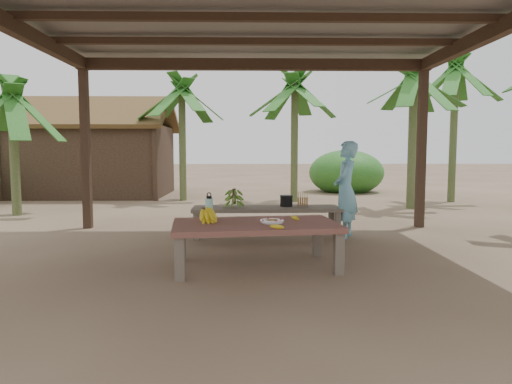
{
  "coord_description": "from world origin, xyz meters",
  "views": [
    {
      "loc": [
        -0.13,
        -5.32,
        1.29
      ],
      "look_at": [
        -0.02,
        0.1,
        0.8
      ],
      "focal_mm": 32.0,
      "sensor_mm": 36.0,
      "label": 1
    }
  ],
  "objects_px": {
    "work_table": "(255,228)",
    "ripe_banana_bunch": "(204,214)",
    "plate": "(272,221)",
    "water_flask": "(209,208)",
    "woman": "(346,190)",
    "bench": "(266,211)",
    "cooking_pot": "(286,201)"
  },
  "relations": [
    {
      "from": "work_table",
      "to": "ripe_banana_bunch",
      "type": "xyz_separation_m",
      "value": [
        -0.57,
        0.05,
        0.15
      ]
    },
    {
      "from": "ripe_banana_bunch",
      "to": "plate",
      "type": "relative_size",
      "value": 1.13
    },
    {
      "from": "water_flask",
      "to": "woman",
      "type": "distance_m",
      "value": 2.42
    },
    {
      "from": "work_table",
      "to": "bench",
      "type": "xyz_separation_m",
      "value": [
        0.2,
        1.8,
        -0.04
      ]
    },
    {
      "from": "cooking_pot",
      "to": "water_flask",
      "type": "bearing_deg",
      "value": -122.17
    },
    {
      "from": "bench",
      "to": "woman",
      "type": "relative_size",
      "value": 1.54
    },
    {
      "from": "plate",
      "to": "woman",
      "type": "height_order",
      "value": "woman"
    },
    {
      "from": "water_flask",
      "to": "woman",
      "type": "bearing_deg",
      "value": 38.07
    },
    {
      "from": "bench",
      "to": "woman",
      "type": "bearing_deg",
      "value": -4.59
    },
    {
      "from": "water_flask",
      "to": "woman",
      "type": "relative_size",
      "value": 0.22
    },
    {
      "from": "plate",
      "to": "water_flask",
      "type": "xyz_separation_m",
      "value": [
        -0.71,
        0.26,
        0.11
      ]
    },
    {
      "from": "ripe_banana_bunch",
      "to": "plate",
      "type": "bearing_deg",
      "value": -5.79
    },
    {
      "from": "work_table",
      "to": "woman",
      "type": "xyz_separation_m",
      "value": [
        1.37,
        1.73,
        0.28
      ]
    },
    {
      "from": "bench",
      "to": "woman",
      "type": "xyz_separation_m",
      "value": [
        1.17,
        -0.07,
        0.32
      ]
    },
    {
      "from": "ripe_banana_bunch",
      "to": "plate",
      "type": "distance_m",
      "value": 0.76
    },
    {
      "from": "plate",
      "to": "woman",
      "type": "xyz_separation_m",
      "value": [
        1.19,
        1.75,
        0.2
      ]
    },
    {
      "from": "bench",
      "to": "water_flask",
      "type": "height_order",
      "value": "water_flask"
    },
    {
      "from": "bench",
      "to": "cooking_pot",
      "type": "relative_size",
      "value": 11.77
    },
    {
      "from": "woman",
      "to": "ripe_banana_bunch",
      "type": "bearing_deg",
      "value": -26.56
    },
    {
      "from": "work_table",
      "to": "bench",
      "type": "height_order",
      "value": "work_table"
    },
    {
      "from": "bench",
      "to": "plate",
      "type": "bearing_deg",
      "value": -91.8
    },
    {
      "from": "water_flask",
      "to": "ripe_banana_bunch",
      "type": "bearing_deg",
      "value": -103.76
    },
    {
      "from": "water_flask",
      "to": "cooking_pot",
      "type": "bearing_deg",
      "value": 57.83
    },
    {
      "from": "work_table",
      "to": "ripe_banana_bunch",
      "type": "bearing_deg",
      "value": 167.82
    },
    {
      "from": "plate",
      "to": "cooking_pot",
      "type": "relative_size",
      "value": 1.38
    },
    {
      "from": "bench",
      "to": "ripe_banana_bunch",
      "type": "height_order",
      "value": "ripe_banana_bunch"
    },
    {
      "from": "water_flask",
      "to": "cooking_pot",
      "type": "xyz_separation_m",
      "value": [
        1.03,
        1.64,
        -0.1
      ]
    },
    {
      "from": "plate",
      "to": "cooking_pot",
      "type": "bearing_deg",
      "value": 80.34
    },
    {
      "from": "ripe_banana_bunch",
      "to": "water_flask",
      "type": "height_order",
      "value": "water_flask"
    },
    {
      "from": "cooking_pot",
      "to": "woman",
      "type": "relative_size",
      "value": 0.13
    },
    {
      "from": "work_table",
      "to": "cooking_pot",
      "type": "relative_size",
      "value": 10.13
    },
    {
      "from": "cooking_pot",
      "to": "plate",
      "type": "bearing_deg",
      "value": -99.66
    }
  ]
}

